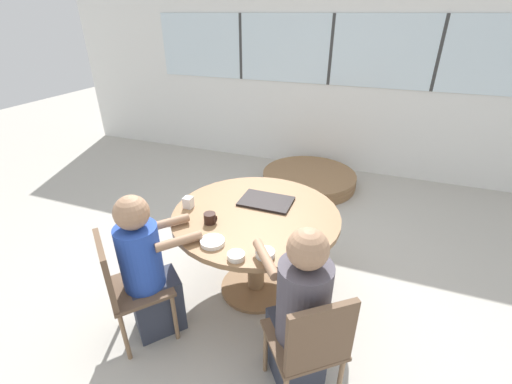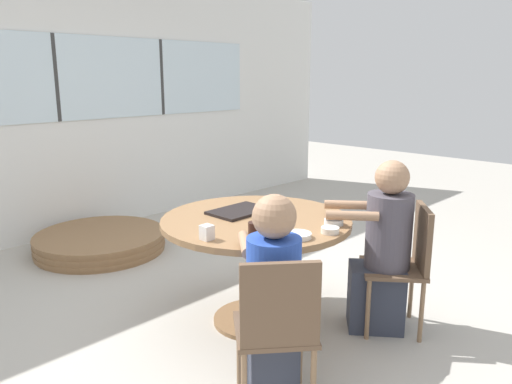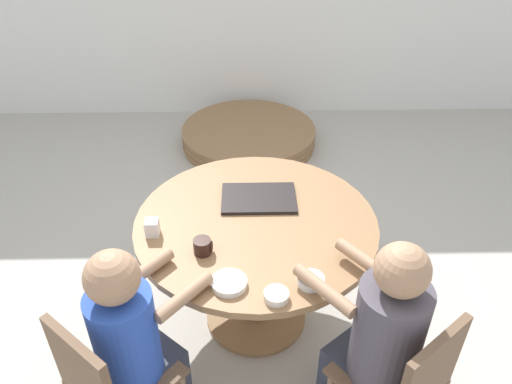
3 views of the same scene
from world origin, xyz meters
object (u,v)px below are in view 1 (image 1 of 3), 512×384
Objects in this scene: chair_for_man_blue_shirt at (124,282)px; coffee_mug at (210,218)px; chair_for_woman_green_shirt at (311,343)px; folded_table_stack at (309,179)px; milk_carton_small at (188,202)px; person_man_blue_shirt at (148,273)px; bowl_white_shallow at (236,256)px; bowl_cereal at (265,253)px; bowl_fruit at (212,242)px; person_woman_green_shirt at (299,318)px.

coffee_mug is at bearing 93.45° from chair_for_man_blue_shirt.
chair_for_woman_green_shirt is 3.02m from folded_table_stack.
chair_for_woman_green_shirt and chair_for_man_blue_shirt have the same top height.
milk_carton_small is 0.07× the size of folded_table_stack.
chair_for_man_blue_shirt is 0.76× the size of person_man_blue_shirt.
folded_table_stack is (-0.65, 2.91, -0.43)m from chair_for_woman_green_shirt.
bowl_white_shallow is (0.60, -0.45, -0.03)m from milk_carton_small.
milk_carton_small is 0.71× the size of bowl_cereal.
chair_for_man_blue_shirt is 5.35× the size of bowl_fruit.
person_woman_green_shirt is 0.43m from bowl_cereal.
person_man_blue_shirt reaches higher than milk_carton_small.
chair_for_man_blue_shirt is at bearing 140.92° from chair_for_woman_green_shirt.
chair_for_woman_green_shirt is at bearing -23.56° from bowl_fruit.
milk_carton_small is at bearing 127.58° from person_man_blue_shirt.
person_woman_green_shirt is at bearing 39.15° from person_man_blue_shirt.
milk_carton_small is 0.54m from bowl_fruit.
chair_for_man_blue_shirt is at bearing -160.99° from bowl_cereal.
chair_for_woman_green_shirt is 0.86m from bowl_fruit.
bowl_white_shallow is (0.34, -0.31, -0.02)m from coffee_mug.
person_woman_green_shirt is 1.22m from milk_carton_small.
bowl_fruit is (-0.65, 0.20, 0.24)m from person_woman_green_shirt.
bowl_white_shallow is at bearing 56.97° from chair_for_man_blue_shirt.
person_woman_green_shirt is at bearing -17.01° from bowl_fruit.
bowl_white_shallow is (-0.45, 0.12, 0.24)m from person_woman_green_shirt.
milk_carton_small is 0.54× the size of bowl_fruit.
bowl_white_shallow reaches higher than folded_table_stack.
person_woman_green_shirt is 10.45× the size of bowl_white_shallow.
bowl_fruit is (0.13, -0.22, -0.02)m from coffee_mug.
person_woman_green_shirt reaches higher than bowl_fruit.
person_woman_green_shirt reaches higher than chair_for_woman_green_shirt.
bowl_white_shallow is (-0.55, 0.24, 0.26)m from chair_for_woman_green_shirt.
chair_for_man_blue_shirt is 0.98m from bowl_cereal.
person_man_blue_shirt reaches higher than bowl_fruit.
chair_for_man_blue_shirt is at bearing -100.97° from milk_carton_small.
bowl_fruit is (-0.75, 0.33, 0.26)m from chair_for_woman_green_shirt.
chair_for_man_blue_shirt is at bearing -90.00° from person_man_blue_shirt.
bowl_fruit is 2.68m from folded_table_stack.
person_man_blue_shirt reaches higher than chair_for_man_blue_shirt.
coffee_mug is 1.06× the size of milk_carton_small.
milk_carton_small is at bearing 137.36° from bowl_fruit.
milk_carton_small reaches higher than bowl_cereal.
chair_for_woman_green_shirt is 0.65m from bowl_white_shallow.
coffee_mug is 0.76× the size of bowl_cereal.
chair_for_man_blue_shirt is at bearing 147.09° from person_woman_green_shirt.
bowl_cereal is (-0.39, 0.33, 0.26)m from chair_for_woman_green_shirt.
folded_table_stack is at bearing 95.76° from bowl_cereal.
bowl_white_shallow is 0.91× the size of bowl_cereal.
person_woman_green_shirt is 7.21× the size of bowl_fruit.
bowl_fruit is at bearing 70.34° from chair_for_man_blue_shirt.
milk_carton_small is 0.75m from bowl_white_shallow.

